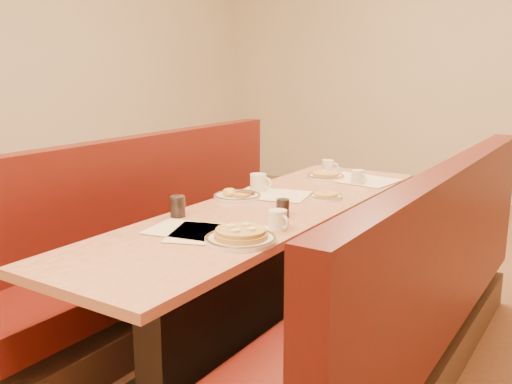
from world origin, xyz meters
The scene contains 18 objects.
ground centered at (0.00, 0.00, 0.00)m, with size 8.00×8.00×0.00m, color #9E6647.
diner_table centered at (0.00, 0.00, 0.37)m, with size 0.70×2.50×0.75m.
booth_left centered at (-0.73, 0.00, 0.36)m, with size 0.55×2.50×1.05m.
booth_right centered at (0.73, 0.00, 0.36)m, with size 0.55×2.50×1.05m.
placemat_near_left centered at (-0.07, -0.52, 0.75)m, with size 0.34×0.26×0.00m, color beige.
placemat_near_right centered at (0.08, -0.49, 0.75)m, with size 0.42×0.31×0.00m, color beige.
placemat_far_left centered at (-0.12, 0.26, 0.75)m, with size 0.39×0.29×0.00m, color beige.
placemat_far_right centered at (0.12, 0.91, 0.75)m, with size 0.43×0.32×0.00m, color beige.
pancake_plate centered at (0.21, -0.53, 0.77)m, with size 0.29×0.29×0.07m.
eggs_plate centered at (-0.25, 0.10, 0.77)m, with size 0.25×0.25×0.05m.
extra_plate_mid centered at (0.16, 0.36, 0.76)m, with size 0.18×0.18×0.04m.
extra_plate_far centered at (-0.08, 0.85, 0.77)m, with size 0.23×0.23×0.05m.
coffee_mug_a centered at (0.25, -0.29, 0.80)m, with size 0.11×0.08×0.09m.
coffee_mug_b centered at (-0.24, 0.31, 0.80)m, with size 0.13×0.09×0.10m.
coffee_mug_c centered at (0.16, 0.80, 0.79)m, with size 0.11×0.08×0.08m.
coffee_mug_d centered at (-0.15, 1.02, 0.79)m, with size 0.11×0.08×0.09m.
soda_tumbler_near centered at (-0.26, -0.36, 0.80)m, with size 0.07×0.07×0.10m.
soda_tumbler_mid centered at (0.16, -0.10, 0.79)m, with size 0.06×0.06×0.09m.
Camera 1 is at (1.47, -2.36, 1.46)m, focal length 40.00 mm.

